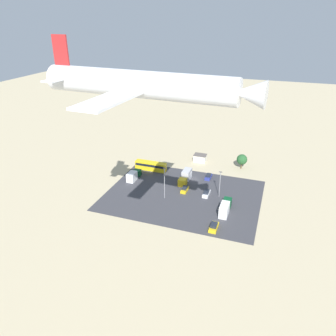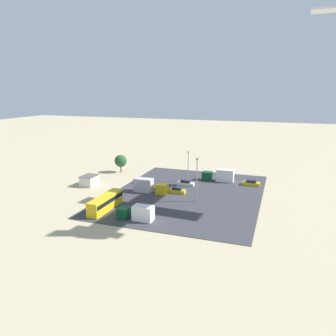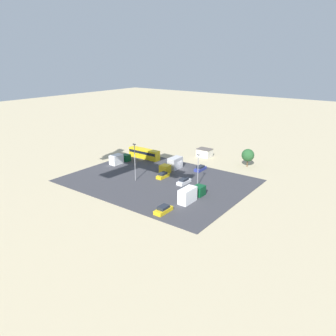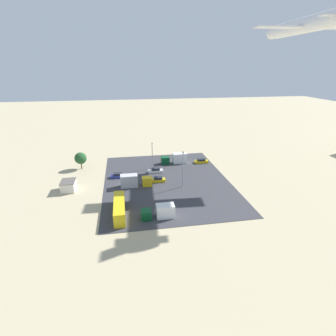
{
  "view_description": "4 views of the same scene",
  "coord_description": "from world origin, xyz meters",
  "px_view_note": "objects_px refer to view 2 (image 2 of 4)",
  "views": [
    {
      "loc": [
        -25.4,
        97.86,
        51.99
      ],
      "look_at": [
        -1.9,
        31.34,
        18.58
      ],
      "focal_mm": 35.0,
      "sensor_mm": 36.0,
      "label": 1
    },
    {
      "loc": [
        75.37,
        33.03,
        25.51
      ],
      "look_at": [
        4.57,
        8.18,
        7.46
      ],
      "focal_mm": 35.0,
      "sensor_mm": 36.0,
      "label": 2
    },
    {
      "loc": [
        -52.04,
        76.82,
        31.97
      ],
      "look_at": [
        -4.31,
        12.81,
        4.84
      ],
      "focal_mm": 35.0,
      "sensor_mm": 36.0,
      "label": 3
    },
    {
      "loc": [
        69.46,
        0.08,
        31.8
      ],
      "look_at": [
        -4.61,
        12.88,
        2.25
      ],
      "focal_mm": 28.0,
      "sensor_mm": 36.0,
      "label": 4
    }
  ],
  "objects_px": {
    "parked_truck_1": "(138,213)",
    "parked_car_3": "(251,183)",
    "parked_car_1": "(143,181)",
    "parked_car_2": "(177,191)",
    "bus": "(106,202)",
    "shed_building": "(89,180)",
    "parked_car_0": "(186,183)",
    "parked_truck_0": "(149,186)",
    "parked_truck_2": "(220,176)"
  },
  "relations": [
    {
      "from": "bus",
      "to": "parked_truck_1",
      "type": "xyz_separation_m",
      "value": [
        2.84,
        8.88,
        -0.32
      ]
    },
    {
      "from": "shed_building",
      "to": "parked_truck_0",
      "type": "height_order",
      "value": "parked_truck_0"
    },
    {
      "from": "parked_truck_2",
      "to": "shed_building",
      "type": "bearing_deg",
      "value": 115.66
    },
    {
      "from": "parked_truck_1",
      "to": "parked_car_3",
      "type": "bearing_deg",
      "value": -30.67
    },
    {
      "from": "shed_building",
      "to": "parked_truck_2",
      "type": "distance_m",
      "value": 36.44
    },
    {
      "from": "shed_building",
      "to": "parked_car_3",
      "type": "relative_size",
      "value": 1.05
    },
    {
      "from": "parked_car_3",
      "to": "shed_building",
      "type": "bearing_deg",
      "value": -70.87
    },
    {
      "from": "parked_car_1",
      "to": "parked_car_3",
      "type": "bearing_deg",
      "value": -74.22
    },
    {
      "from": "parked_car_3",
      "to": "parked_car_0",
      "type": "bearing_deg",
      "value": -70.31
    },
    {
      "from": "parked_car_3",
      "to": "parked_truck_0",
      "type": "bearing_deg",
      "value": -57.91
    },
    {
      "from": "shed_building",
      "to": "parked_truck_1",
      "type": "bearing_deg",
      "value": 51.59
    },
    {
      "from": "parked_car_2",
      "to": "bus",
      "type": "bearing_deg",
      "value": 145.8
    },
    {
      "from": "bus",
      "to": "parked_car_3",
      "type": "height_order",
      "value": "bus"
    },
    {
      "from": "parked_truck_2",
      "to": "parked_truck_0",
      "type": "bearing_deg",
      "value": 137.25
    },
    {
      "from": "parked_car_0",
      "to": "parked_truck_2",
      "type": "height_order",
      "value": "parked_truck_2"
    },
    {
      "from": "parked_truck_0",
      "to": "parked_truck_1",
      "type": "height_order",
      "value": "parked_truck_0"
    },
    {
      "from": "parked_car_2",
      "to": "parked_truck_0",
      "type": "xyz_separation_m",
      "value": [
        1.83,
        -6.99,
        0.96
      ]
    },
    {
      "from": "bus",
      "to": "parked_truck_0",
      "type": "height_order",
      "value": "parked_truck_0"
    },
    {
      "from": "parked_car_2",
      "to": "parked_truck_0",
      "type": "bearing_deg",
      "value": 104.66
    },
    {
      "from": "parked_truck_1",
      "to": "parked_truck_0",
      "type": "bearing_deg",
      "value": 15.49
    },
    {
      "from": "shed_building",
      "to": "parked_truck_0",
      "type": "xyz_separation_m",
      "value": [
        0.56,
        17.74,
        0.29
      ]
    },
    {
      "from": "parked_truck_0",
      "to": "parked_truck_2",
      "type": "relative_size",
      "value": 0.98
    },
    {
      "from": "parked_car_0",
      "to": "parked_car_1",
      "type": "xyz_separation_m",
      "value": [
        2.06,
        -11.74,
        -0.01
      ]
    },
    {
      "from": "parked_car_3",
      "to": "parked_truck_1",
      "type": "distance_m",
      "value": 37.61
    },
    {
      "from": "parked_truck_1",
      "to": "parked_truck_2",
      "type": "distance_m",
      "value": 35.19
    },
    {
      "from": "shed_building",
      "to": "parked_car_1",
      "type": "bearing_deg",
      "value": 115.95
    },
    {
      "from": "shed_building",
      "to": "bus",
      "type": "bearing_deg",
      "value": 42.27
    },
    {
      "from": "parked_car_1",
      "to": "parked_truck_0",
      "type": "bearing_deg",
      "value": -146.54
    },
    {
      "from": "parked_car_1",
      "to": "parked_truck_1",
      "type": "distance_m",
      "value": 26.03
    },
    {
      "from": "parked_truck_1",
      "to": "parked_car_0",
      "type": "bearing_deg",
      "value": -5.1
    },
    {
      "from": "parked_car_2",
      "to": "parked_truck_1",
      "type": "bearing_deg",
      "value": 173.47
    },
    {
      "from": "parked_car_1",
      "to": "parked_truck_2",
      "type": "height_order",
      "value": "parked_truck_2"
    },
    {
      "from": "parked_car_0",
      "to": "parked_car_1",
      "type": "height_order",
      "value": "parked_car_0"
    },
    {
      "from": "parked_car_0",
      "to": "shed_building",
      "type": "bearing_deg",
      "value": 108.76
    },
    {
      "from": "parked_car_0",
      "to": "parked_car_1",
      "type": "distance_m",
      "value": 11.92
    },
    {
      "from": "parked_car_2",
      "to": "parked_truck_0",
      "type": "height_order",
      "value": "parked_truck_0"
    },
    {
      "from": "bus",
      "to": "parked_car_0",
      "type": "distance_m",
      "value": 26.04
    },
    {
      "from": "bus",
      "to": "parked_truck_2",
      "type": "bearing_deg",
      "value": 58.08
    },
    {
      "from": "shed_building",
      "to": "parked_car_0",
      "type": "height_order",
      "value": "shed_building"
    },
    {
      "from": "parked_car_1",
      "to": "bus",
      "type": "bearing_deg",
      "value": -178.62
    },
    {
      "from": "parked_truck_1",
      "to": "parked_car_1",
      "type": "bearing_deg",
      "value": 21.17
    },
    {
      "from": "parked_car_1",
      "to": "parked_truck_0",
      "type": "distance_m",
      "value": 8.4
    },
    {
      "from": "shed_building",
      "to": "parked_truck_1",
      "type": "xyz_separation_m",
      "value": [
        17.87,
        22.53,
        0.07
      ]
    },
    {
      "from": "bus",
      "to": "parked_car_3",
      "type": "xyz_separation_m",
      "value": [
        -29.49,
        28.06,
        -1.07
      ]
    },
    {
      "from": "bus",
      "to": "shed_building",
      "type": "bearing_deg",
      "value": 132.27
    },
    {
      "from": "shed_building",
      "to": "parked_truck_1",
      "type": "distance_m",
      "value": 28.76
    },
    {
      "from": "parked_car_3",
      "to": "parked_truck_1",
      "type": "height_order",
      "value": "parked_truck_1"
    },
    {
      "from": "parked_car_2",
      "to": "parked_truck_0",
      "type": "distance_m",
      "value": 7.29
    },
    {
      "from": "parked_car_2",
      "to": "shed_building",
      "type": "bearing_deg",
      "value": 92.93
    },
    {
      "from": "shed_building",
      "to": "bus",
      "type": "distance_m",
      "value": 20.3
    }
  ]
}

